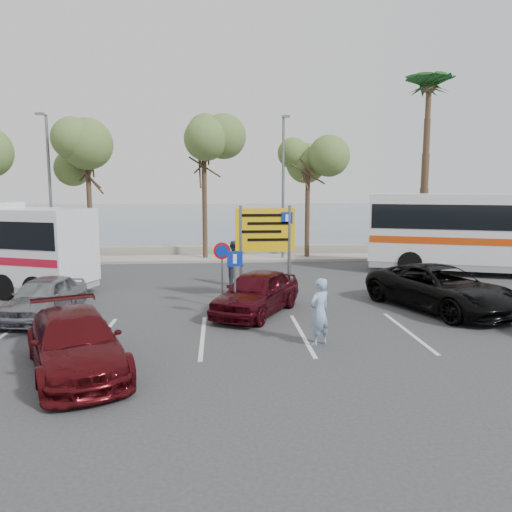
{
  "coord_description": "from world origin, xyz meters",
  "views": [
    {
      "loc": [
        -0.71,
        -15.01,
        4.32
      ],
      "look_at": [
        0.65,
        3.0,
        1.77
      ],
      "focal_mm": 35.0,
      "sensor_mm": 36.0,
      "label": 1
    }
  ],
  "objects": [
    {
      "name": "ground",
      "position": [
        0.0,
        0.0,
        0.0
      ],
      "size": [
        120.0,
        120.0,
        0.0
      ],
      "primitive_type": "plane",
      "color": "#303032",
      "rests_on": "ground"
    },
    {
      "name": "kerb_strip",
      "position": [
        0.0,
        14.0,
        0.07
      ],
      "size": [
        44.0,
        2.4,
        0.15
      ],
      "primitive_type": "cube",
      "color": "#9A968C",
      "rests_on": "ground"
    },
    {
      "name": "seawall",
      "position": [
        0.0,
        16.0,
        0.3
      ],
      "size": [
        48.0,
        0.8,
        0.6
      ],
      "primitive_type": "cube",
      "color": "gray",
      "rests_on": "ground"
    },
    {
      "name": "sea",
      "position": [
        0.0,
        60.0,
        0.01
      ],
      "size": [
        140.0,
        140.0,
        0.0
      ],
      "primitive_type": "plane",
      "color": "#384F59",
      "rests_on": "ground"
    },
    {
      "name": "tree_left",
      "position": [
        -8.0,
        14.0,
        6.0
      ],
      "size": [
        3.2,
        3.2,
        7.2
      ],
      "color": "#382619",
      "rests_on": "kerb_strip"
    },
    {
      "name": "tree_mid",
      "position": [
        -1.5,
        14.0,
        6.65
      ],
      "size": [
        3.2,
        3.2,
        8.0
      ],
      "color": "#382619",
      "rests_on": "kerb_strip"
    },
    {
      "name": "tree_right",
      "position": [
        4.5,
        14.0,
        6.17
      ],
      "size": [
        3.2,
        3.2,
        7.4
      ],
      "color": "#382619",
      "rests_on": "kerb_strip"
    },
    {
      "name": "palm_tree",
      "position": [
        11.5,
        14.0,
        9.87
      ],
      "size": [
        4.8,
        4.8,
        11.2
      ],
      "color": "#382619",
      "rests_on": "kerb_strip"
    },
    {
      "name": "street_lamp_left",
      "position": [
        -10.0,
        13.52,
        4.6
      ],
      "size": [
        0.45,
        1.15,
        8.01
      ],
      "color": "slate",
      "rests_on": "kerb_strip"
    },
    {
      "name": "street_lamp_right",
      "position": [
        3.0,
        13.52,
        4.6
      ],
      "size": [
        0.45,
        1.15,
        8.01
      ],
      "color": "slate",
      "rests_on": "kerb_strip"
    },
    {
      "name": "direction_sign",
      "position": [
        1.0,
        3.2,
        2.43
      ],
      "size": [
        2.2,
        0.12,
        3.6
      ],
      "color": "slate",
      "rests_on": "ground"
    },
    {
      "name": "sign_no_stop",
      "position": [
        -0.6,
        2.38,
        1.58
      ],
      "size": [
        0.6,
        0.08,
        2.35
      ],
      "color": "slate",
      "rests_on": "ground"
    },
    {
      "name": "sign_parking",
      "position": [
        -0.2,
        0.79,
        1.47
      ],
      "size": [
        0.5,
        0.07,
        2.25
      ],
      "color": "slate",
      "rests_on": "ground"
    },
    {
      "name": "lane_markings",
      "position": [
        -1.14,
        -1.0,
        0.0
      ],
      "size": [
        12.02,
        4.2,
        0.01
      ],
      "primitive_type": null,
      "color": "silver",
      "rests_on": "ground"
    },
    {
      "name": "car_silver_a",
      "position": [
        -6.47,
        1.5,
        0.68
      ],
      "size": [
        2.17,
        4.19,
        1.36
      ],
      "primitive_type": "imported",
      "rotation": [
        0.0,
        0.0,
        -0.14
      ],
      "color": "gray",
      "rests_on": "ground"
    },
    {
      "name": "car_maroon",
      "position": [
        -4.07,
        -3.5,
        0.69
      ],
      "size": [
        3.65,
        5.16,
        1.39
      ],
      "primitive_type": "imported",
      "rotation": [
        0.0,
        0.0,
        0.4
      ],
      "color": "#4F0D11",
      "rests_on": "ground"
    },
    {
      "name": "car_red",
      "position": [
        0.56,
        1.5,
        0.74
      ],
      "size": [
        3.66,
        4.66,
        1.49
      ],
      "primitive_type": "imported",
      "rotation": [
        0.0,
        0.0,
        -0.51
      ],
      "color": "#440912",
      "rests_on": "ground"
    },
    {
      "name": "suv_black",
      "position": [
        7.0,
        1.5,
        0.78
      ],
      "size": [
        4.47,
        6.15,
        1.55
      ],
      "primitive_type": "imported",
      "rotation": [
        0.0,
        0.0,
        0.38
      ],
      "color": "black",
      "rests_on": "ground"
    },
    {
      "name": "pedestrian_near",
      "position": [
        2.0,
        -2.0,
        0.93
      ],
      "size": [
        0.81,
        0.75,
        1.86
      ],
      "primitive_type": "imported",
      "rotation": [
        0.0,
        0.0,
        3.73
      ],
      "color": "#85A1C2",
      "rests_on": "ground"
    },
    {
      "name": "pedestrian_far",
      "position": [
        0.0,
        6.49,
        0.98
      ],
      "size": [
        0.82,
        1.01,
        1.96
      ],
      "primitive_type": "imported",
      "rotation": [
        0.0,
        0.0,
        1.49
      ],
      "color": "#363A51",
      "rests_on": "ground"
    }
  ]
}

